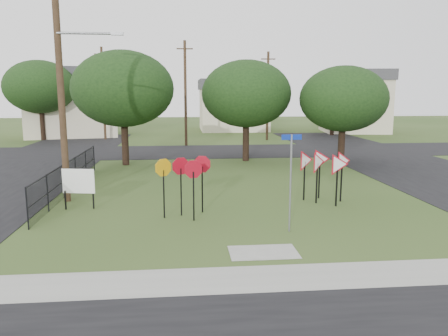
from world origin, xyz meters
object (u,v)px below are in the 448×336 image
at_px(street_name_sign, 291,177).
at_px(stop_sign_cluster, 185,173).
at_px(yield_sign_cluster, 324,164).
at_px(info_board, 78,183).

bearing_deg(street_name_sign, stop_sign_cluster, 148.37).
relative_size(street_name_sign, yield_sign_cluster, 1.39).
xyz_separation_m(street_name_sign, info_board, (-7.71, 3.60, -0.78)).
relative_size(street_name_sign, stop_sign_cluster, 1.46).
xyz_separation_m(yield_sign_cluster, info_board, (-10.13, -0.24, -0.57)).
bearing_deg(yield_sign_cluster, info_board, -178.64).
distance_m(yield_sign_cluster, info_board, 10.14).
distance_m(street_name_sign, stop_sign_cluster, 4.08).
height_order(stop_sign_cluster, yield_sign_cluster, stop_sign_cluster).
distance_m(street_name_sign, yield_sign_cluster, 4.54).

